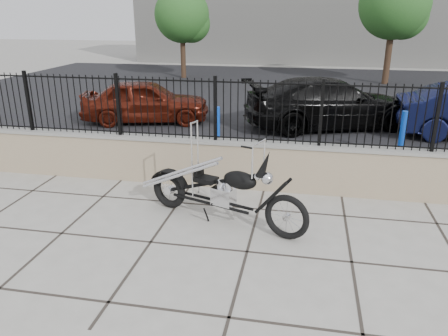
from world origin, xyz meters
TOP-DOWN VIEW (x-y plane):
  - ground_plane at (0.00, 0.00)m, footprint 90.00×90.00m
  - parking_lot at (0.00, 12.50)m, footprint 30.00×30.00m
  - retaining_wall at (0.00, 2.50)m, footprint 14.00×0.36m
  - iron_fence at (0.00, 2.50)m, footprint 14.00×0.08m
  - background_building at (0.00, 26.50)m, footprint 22.00×6.00m
  - chopper_motorcycle at (-0.58, 0.91)m, footprint 2.83×1.43m
  - car_red at (-4.28, 7.34)m, footprint 4.22×2.47m
  - car_black at (1.41, 7.74)m, footprint 5.55×3.79m
  - bollard_a at (-1.45, 4.81)m, footprint 0.16×0.16m
  - bollard_b at (3.01, 5.06)m, footprint 0.16×0.16m
  - tree_left at (-5.81, 17.03)m, footprint 2.78×2.78m
  - tree_right at (4.39, 16.89)m, footprint 3.22×3.22m

SIDE VIEW (x-z plane):
  - ground_plane at x=0.00m, z-range 0.00..0.00m
  - parking_lot at x=0.00m, z-range 0.00..0.00m
  - retaining_wall at x=0.00m, z-range 0.00..0.96m
  - bollard_a at x=-1.45m, z-range 0.00..1.12m
  - bollard_b at x=3.01m, z-range 0.00..1.15m
  - car_red at x=-4.28m, z-range 0.00..1.35m
  - car_black at x=1.41m, z-range 0.00..1.49m
  - chopper_motorcycle at x=-0.58m, z-range 0.00..1.70m
  - iron_fence at x=0.00m, z-range 0.96..2.16m
  - tree_left at x=-5.81m, z-range 0.94..5.62m
  - tree_right at x=4.39m, z-range 1.09..6.51m
  - background_building at x=0.00m, z-range 0.00..8.00m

